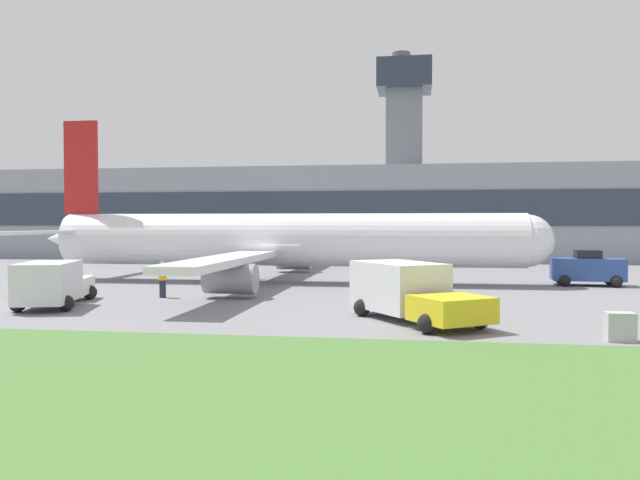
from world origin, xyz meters
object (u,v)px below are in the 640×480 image
pushback_tug (587,269)px  fuel_truck (409,292)px  baggage_truck (53,284)px  airplane (279,241)px  ground_crew_person (163,279)px

pushback_tug → fuel_truck: fuel_truck is taller
pushback_tug → baggage_truck: bearing=-152.8°
baggage_truck → fuel_truck: 15.99m
airplane → pushback_tug: (18.77, 1.01, -1.68)m
pushback_tug → ground_crew_person: bearing=-157.3°
baggage_truck → ground_crew_person: 5.32m
ground_crew_person → fuel_truck: bearing=-23.9°
pushback_tug → ground_crew_person: 24.83m
airplane → fuel_truck: airplane is taller
baggage_truck → ground_crew_person: baggage_truck is taller
airplane → pushback_tug: size_ratio=7.77×
airplane → baggage_truck: 14.81m
pushback_tug → ground_crew_person: (-22.90, -9.60, -0.05)m
airplane → pushback_tug: bearing=3.1°
airplane → ground_crew_person: size_ratio=17.83×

